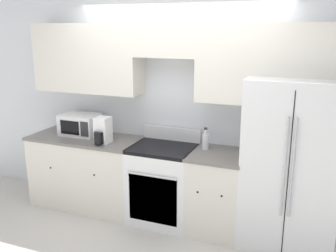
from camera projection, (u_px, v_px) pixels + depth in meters
The scene contains 9 objects.
ground_plane at pixel (158, 233), 4.21m from camera, with size 12.00×12.00×0.00m, color beige.
wall_back at pixel (177, 89), 4.33m from camera, with size 8.00×0.39×2.60m.
lower_cabinets_left at pixel (87, 171), 4.77m from camera, with size 1.41×0.64×0.92m.
lower_cabinets_right at pixel (217, 192), 4.16m from camera, with size 0.59×0.64×0.92m.
oven_range at pixel (163, 183), 4.39m from camera, with size 0.72×0.65×1.08m.
refrigerator at pixel (291, 164), 3.83m from camera, with size 0.94×0.76×1.77m.
microwave at pixel (81, 124), 4.73m from camera, with size 0.48×0.37×0.26m.
bottle at pixel (205, 141), 4.16m from camera, with size 0.08×0.08×0.25m.
electric_kettle at pixel (102, 131), 4.37m from camera, with size 0.16×0.24×0.31m.
Camera 1 is at (1.50, -3.45, 2.24)m, focal length 40.00 mm.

